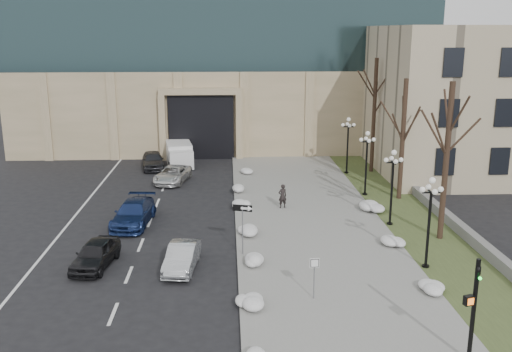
# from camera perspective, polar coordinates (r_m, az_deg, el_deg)

# --- Properties ---
(ground) EXTENTS (160.00, 160.00, 0.00)m
(ground) POSITION_cam_1_polar(r_m,az_deg,el_deg) (23.32, 1.39, -15.57)
(ground) COLOR black
(ground) RESTS_ON ground
(sidewalk) EXTENTS (9.00, 40.00, 0.12)m
(sidewalk) POSITION_cam_1_polar(r_m,az_deg,el_deg) (36.42, 5.27, -4.24)
(sidewalk) COLOR gray
(sidewalk) RESTS_ON ground
(curb) EXTENTS (0.30, 40.00, 0.14)m
(curb) POSITION_cam_1_polar(r_m,az_deg,el_deg) (36.06, -1.84, -4.35)
(curb) COLOR gray
(curb) RESTS_ON ground
(grass_strip) EXTENTS (4.00, 40.00, 0.10)m
(grass_strip) POSITION_cam_1_polar(r_m,az_deg,el_deg) (37.87, 15.08, -3.97)
(grass_strip) COLOR #3C4A25
(grass_strip) RESTS_ON ground
(stone_wall) EXTENTS (0.50, 30.00, 0.70)m
(stone_wall) POSITION_cam_1_polar(r_m,az_deg,el_deg) (40.23, 16.96, -2.58)
(stone_wall) COLOR slate
(stone_wall) RESTS_ON ground
(classical_building) EXTENTS (22.00, 18.12, 12.00)m
(classical_building) POSITION_cam_1_polar(r_m,az_deg,el_deg) (53.88, 23.26, 7.21)
(classical_building) COLOR tan
(classical_building) RESTS_ON ground
(car_a) EXTENTS (2.20, 4.20, 1.36)m
(car_a) POSITION_cam_1_polar(r_m,az_deg,el_deg) (30.15, -15.77, -7.52)
(car_a) COLOR black
(car_a) RESTS_ON ground
(car_b) EXTENTS (1.77, 4.01, 1.28)m
(car_b) POSITION_cam_1_polar(r_m,az_deg,el_deg) (29.01, -7.41, -8.04)
(car_b) COLOR #ADB1B5
(car_b) RESTS_ON ground
(car_c) EXTENTS (2.51, 5.19, 1.46)m
(car_c) POSITION_cam_1_polar(r_m,az_deg,el_deg) (35.89, -12.15, -3.67)
(car_c) COLOR navy
(car_c) RESTS_ON ground
(car_d) EXTENTS (3.02, 4.93, 1.28)m
(car_d) POSITION_cam_1_polar(r_m,az_deg,el_deg) (45.31, -8.33, 0.16)
(car_d) COLOR silver
(car_d) RESTS_ON ground
(car_e) EXTENTS (2.47, 4.64, 1.50)m
(car_e) POSITION_cam_1_polar(r_m,az_deg,el_deg) (50.07, -10.28, 1.57)
(car_e) COLOR #2D2E32
(car_e) RESTS_ON ground
(pedestrian) EXTENTS (0.69, 0.56, 1.63)m
(pedestrian) POSITION_cam_1_polar(r_m,az_deg,el_deg) (37.99, 2.66, -2.02)
(pedestrian) COLOR black
(pedestrian) RESTS_ON sidewalk
(box_truck) EXTENTS (3.02, 6.30, 1.92)m
(box_truck) POSITION_cam_1_polar(r_m,az_deg,el_deg) (51.58, -7.71, 2.25)
(box_truck) COLOR silver
(box_truck) RESTS_ON ground
(one_way_sign) EXTENTS (1.06, 0.47, 2.87)m
(one_way_sign) POSITION_cam_1_polar(r_m,az_deg,el_deg) (29.65, -1.03, -3.86)
(one_way_sign) COLOR slate
(one_way_sign) RESTS_ON ground
(keep_sign) EXTENTS (0.43, 0.09, 2.02)m
(keep_sign) POSITION_cam_1_polar(r_m,az_deg,el_deg) (25.36, 5.86, -9.32)
(keep_sign) COLOR slate
(keep_sign) RESTS_ON ground
(traffic_signal) EXTENTS (0.69, 0.91, 4.02)m
(traffic_signal) POSITION_cam_1_polar(r_m,az_deg,el_deg) (21.98, 20.83, -12.67)
(traffic_signal) COLOR black
(traffic_signal) RESTS_ON ground
(snow_clump_b) EXTENTS (1.10, 1.60, 0.36)m
(snow_clump_b) POSITION_cam_1_polar(r_m,az_deg,el_deg) (25.03, -1.00, -12.58)
(snow_clump_b) COLOR white
(snow_clump_b) RESTS_ON sidewalk
(snow_clump_c) EXTENTS (1.10, 1.60, 0.36)m
(snow_clump_c) POSITION_cam_1_polar(r_m,az_deg,el_deg) (29.28, -0.27, -8.42)
(snow_clump_c) COLOR white
(snow_clump_c) RESTS_ON sidewalk
(snow_clump_d) EXTENTS (1.10, 1.60, 0.36)m
(snow_clump_d) POSITION_cam_1_polar(r_m,az_deg,el_deg) (33.10, -0.86, -5.67)
(snow_clump_d) COLOR white
(snow_clump_d) RESTS_ON sidewalk
(snow_clump_e) EXTENTS (1.10, 1.60, 0.36)m
(snow_clump_e) POSITION_cam_1_polar(r_m,az_deg,el_deg) (38.33, -1.63, -2.85)
(snow_clump_e) COLOR white
(snow_clump_e) RESTS_ON sidewalk
(snow_clump_f) EXTENTS (1.10, 1.60, 0.36)m
(snow_clump_f) POSITION_cam_1_polar(r_m,az_deg,el_deg) (41.81, -1.43, -1.37)
(snow_clump_f) COLOR white
(snow_clump_f) RESTS_ON sidewalk
(snow_clump_g) EXTENTS (1.10, 1.60, 0.36)m
(snow_clump_g) POSITION_cam_1_polar(r_m,az_deg,el_deg) (47.09, -1.29, 0.43)
(snow_clump_g) COLOR white
(snow_clump_g) RESTS_ON sidewalk
(snow_clump_h) EXTENTS (1.10, 1.60, 0.36)m
(snow_clump_h) POSITION_cam_1_polar(r_m,az_deg,el_deg) (27.37, 17.10, -10.79)
(snow_clump_h) COLOR white
(snow_clump_h) RESTS_ON sidewalk
(snow_clump_i) EXTENTS (1.10, 1.60, 0.36)m
(snow_clump_i) POSITION_cam_1_polar(r_m,az_deg,el_deg) (32.24, 13.92, -6.67)
(snow_clump_i) COLOR white
(snow_clump_i) RESTS_ON sidewalk
(snow_clump_j) EXTENTS (1.10, 1.60, 0.36)m
(snow_clump_j) POSITION_cam_1_polar(r_m,az_deg,el_deg) (38.27, 11.51, -3.17)
(snow_clump_j) COLOR white
(snow_clump_j) RESTS_ON sidewalk
(lamppost_a) EXTENTS (1.18, 1.18, 4.76)m
(lamppost_a) POSITION_cam_1_polar(r_m,az_deg,el_deg) (29.23, 17.00, -3.32)
(lamppost_a) COLOR black
(lamppost_a) RESTS_ON ground
(lamppost_b) EXTENTS (1.18, 1.18, 4.76)m
(lamppost_b) POSITION_cam_1_polar(r_m,az_deg,el_deg) (35.17, 13.49, -0.14)
(lamppost_b) COLOR black
(lamppost_b) RESTS_ON ground
(lamppost_c) EXTENTS (1.18, 1.18, 4.76)m
(lamppost_c) POSITION_cam_1_polar(r_m,az_deg,el_deg) (41.27, 11.01, 2.12)
(lamppost_c) COLOR black
(lamppost_c) RESTS_ON ground
(lamppost_d) EXTENTS (1.18, 1.18, 4.76)m
(lamppost_d) POSITION_cam_1_polar(r_m,az_deg,el_deg) (47.48, 9.17, 3.79)
(lamppost_d) COLOR black
(lamppost_d) RESTS_ON ground
(tree_near) EXTENTS (3.20, 3.20, 9.00)m
(tree_near) POSITION_cam_1_polar(r_m,az_deg,el_deg) (32.99, 18.65, 3.46)
(tree_near) COLOR black
(tree_near) RESTS_ON ground
(tree_mid) EXTENTS (3.20, 3.20, 8.50)m
(tree_mid) POSITION_cam_1_polar(r_m,az_deg,el_deg) (40.48, 14.55, 5.19)
(tree_mid) COLOR black
(tree_mid) RESTS_ON ground
(tree_far) EXTENTS (3.20, 3.20, 9.50)m
(tree_far) POSITION_cam_1_polar(r_m,az_deg,el_deg) (48.02, 11.79, 7.50)
(tree_far) COLOR black
(tree_far) RESTS_ON ground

